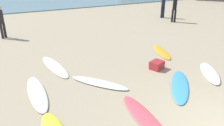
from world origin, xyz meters
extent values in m
ellipsoid|color=silver|center=(-4.12, 4.19, 0.04)|extent=(0.56, 2.53, 0.09)
ellipsoid|color=gold|center=(1.86, 5.65, 0.03)|extent=(1.00, 2.05, 0.07)
ellipsoid|color=white|center=(-2.01, 3.97, 0.04)|extent=(1.81, 2.05, 0.09)
ellipsoid|color=#D14D5A|center=(-1.62, 1.54, 0.04)|extent=(0.64, 2.53, 0.08)
ellipsoid|color=beige|center=(-3.14, 6.08, 0.03)|extent=(0.92, 2.61, 0.06)
ellipsoid|color=#439DD9|center=(0.46, 2.62, 0.03)|extent=(2.00, 2.31, 0.06)
ellipsoid|color=white|center=(2.18, 2.94, 0.04)|extent=(1.52, 1.99, 0.09)
cylinder|color=black|center=(6.10, 10.36, 0.43)|extent=(0.14, 0.14, 0.85)
cylinder|color=black|center=(6.29, 10.31, 0.43)|extent=(0.14, 0.14, 0.85)
cylinder|color=black|center=(6.20, 10.34, 1.21)|extent=(0.35, 0.35, 0.71)
cylinder|color=black|center=(-4.77, 11.31, 0.43)|extent=(0.14, 0.14, 0.85)
cylinder|color=black|center=(-4.92, 11.18, 0.43)|extent=(0.14, 0.14, 0.85)
cylinder|color=black|center=(-4.85, 11.24, 1.21)|extent=(0.39, 0.39, 0.71)
cylinder|color=#191E33|center=(6.40, 11.81, 0.44)|extent=(0.14, 0.14, 0.87)
cylinder|color=#191E33|center=(6.20, 11.77, 0.44)|extent=(0.14, 0.14, 0.87)
cylinder|color=#191E33|center=(6.30, 11.79, 1.23)|extent=(0.33, 0.33, 0.73)
cube|color=#B2282D|center=(0.59, 4.21, 0.16)|extent=(0.65, 0.60, 0.33)
camera|label=1|loc=(-4.72, -3.00, 4.06)|focal=38.21mm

